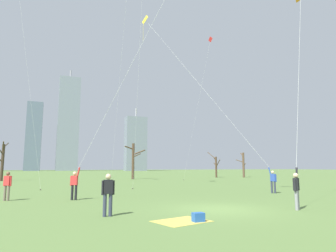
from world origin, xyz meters
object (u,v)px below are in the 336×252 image
at_px(bystander_strolling_midfield, 7,184).
at_px(bare_tree_center, 133,160).
at_px(bare_tree_far_right_edge, 2,161).
at_px(bare_tree_leftmost, 243,164).
at_px(kite_flyer_foreground_right_yellow, 237,135).
at_px(distant_kite_low_near_trees_red, 207,59).
at_px(picnic_spot, 191,219).
at_px(kite_flyer_foreground_left_orange, 298,134).
at_px(kite_flyer_midfield_left_white, 111,110).
at_px(bystander_far_off_by_trees, 108,192).
at_px(bare_tree_left_of_center, 216,165).

relative_size(bystander_strolling_midfield, bare_tree_center, 0.29).
relative_size(bare_tree_far_right_edge, bare_tree_leftmost, 1.17).
relative_size(kite_flyer_foreground_right_yellow, bare_tree_center, 3.14).
bearing_deg(distant_kite_low_near_trees_red, picnic_spot, -121.01).
bearing_deg(bystander_strolling_midfield, kite_flyer_foreground_left_orange, -31.99).
relative_size(kite_flyer_foreground_left_orange, distant_kite_low_near_trees_red, 0.65).
bearing_deg(bare_tree_leftmost, bare_tree_center, -179.55).
height_order(distant_kite_low_near_trees_red, bare_tree_leftmost, distant_kite_low_near_trees_red).
bearing_deg(kite_flyer_foreground_left_orange, kite_flyer_midfield_left_white, 140.91).
relative_size(kite_flyer_midfield_left_white, bare_tree_center, 3.34).
bearing_deg(kite_flyer_foreground_right_yellow, bystander_far_off_by_trees, -145.96).
height_order(kite_flyer_foreground_right_yellow, kite_flyer_foreground_left_orange, kite_flyer_foreground_right_yellow).
bearing_deg(bystander_strolling_midfield, bare_tree_center, 61.14).
distance_m(bystander_far_off_by_trees, bystander_strolling_midfield, 8.59).
height_order(bare_tree_far_right_edge, bare_tree_leftmost, bare_tree_far_right_edge).
xyz_separation_m(kite_flyer_foreground_left_orange, bystander_strolling_midfield, (-13.27, 8.29, -2.59)).
xyz_separation_m(distant_kite_low_near_trees_red, picnic_spot, (-16.03, -26.67, -17.54)).
xyz_separation_m(kite_flyer_foreground_left_orange, distant_kite_low_near_trees_red, (9.56, 25.35, 14.14)).
bearing_deg(bare_tree_far_right_edge, bystander_strolling_midfield, -82.01).
bearing_deg(bare_tree_center, bystander_far_off_by_trees, -106.87).
xyz_separation_m(kite_flyer_foreground_right_yellow, bare_tree_center, (-1.34, 26.05, -1.33)).
relative_size(bystander_far_off_by_trees, bare_tree_far_right_edge, 0.30).
bearing_deg(bare_tree_leftmost, bare_tree_far_right_edge, 179.07).
relative_size(kite_flyer_midfield_left_white, bare_tree_left_of_center, 4.01).
bearing_deg(bare_tree_far_right_edge, kite_flyer_foreground_right_yellow, -53.68).
relative_size(bystander_strolling_midfield, bare_tree_far_right_edge, 0.30).
bearing_deg(picnic_spot, bystander_strolling_midfield, 125.28).
distance_m(kite_flyer_foreground_right_yellow, kite_flyer_midfield_left_white, 10.81).
height_order(kite_flyer_foreground_left_orange, distant_kite_low_near_trees_red, distant_kite_low_near_trees_red).
xyz_separation_m(kite_flyer_foreground_left_orange, bare_tree_leftmost, (22.35, 34.91, -1.05)).
height_order(kite_flyer_foreground_left_orange, picnic_spot, kite_flyer_foreground_left_orange).
relative_size(bystander_far_off_by_trees, bare_tree_left_of_center, 0.34).
height_order(kite_flyer_foreground_right_yellow, bare_tree_center, kite_flyer_foreground_right_yellow).
xyz_separation_m(kite_flyer_midfield_left_white, bare_tree_far_right_edge, (-9.22, 29.16, -2.49)).
relative_size(bystander_strolling_midfield, picnic_spot, 0.77).
height_order(bystander_strolling_midfield, bare_tree_leftmost, bare_tree_leftmost).
xyz_separation_m(kite_flyer_foreground_right_yellow, bare_tree_far_right_edge, (-19.75, 26.86, -1.63)).
xyz_separation_m(kite_flyer_foreground_left_orange, bystander_far_off_by_trees, (-8.97, 0.84, -2.59)).
xyz_separation_m(kite_flyer_foreground_right_yellow, kite_flyer_midfield_left_white, (-10.53, -2.30, 0.86)).
distance_m(kite_flyer_midfield_left_white, bystander_far_off_by_trees, 7.13).
bearing_deg(kite_flyer_foreground_right_yellow, bare_tree_left_of_center, 62.00).
bearing_deg(kite_flyer_midfield_left_white, bystander_strolling_midfield, 160.68).
xyz_separation_m(kite_flyer_midfield_left_white, bare_tree_center, (9.19, 28.35, -2.19)).
bearing_deg(kite_flyer_foreground_left_orange, bystander_strolling_midfield, 148.01).
distance_m(kite_flyer_foreground_left_orange, kite_flyer_midfield_left_white, 10.30).
height_order(kite_flyer_foreground_right_yellow, kite_flyer_midfield_left_white, kite_flyer_midfield_left_white).
distance_m(bystander_strolling_midfield, bare_tree_left_of_center, 41.62).
bearing_deg(bare_tree_left_of_center, bare_tree_far_right_edge, -178.58).
distance_m(kite_flyer_foreground_left_orange, bare_tree_center, 34.78).
xyz_separation_m(kite_flyer_foreground_left_orange, bare_tree_left_of_center, (17.39, 36.41, -1.31)).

